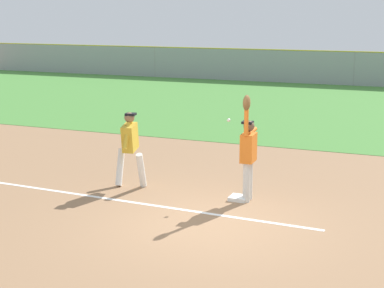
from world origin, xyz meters
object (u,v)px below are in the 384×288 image
object	(u,v)px
first_base	(239,198)
parked_car_black	(289,65)
runner	(130,144)
parked_car_red	(381,69)
baseball	(229,120)
fielder	(248,149)
parked_car_green	(225,63)

from	to	relation	value
first_base	parked_car_black	world-z (taller)	parked_car_black
parked_car_black	runner	bearing A→B (deg)	-79.58
parked_car_red	baseball	bearing A→B (deg)	-87.63
baseball	parked_car_red	world-z (taller)	baseball
fielder	parked_car_red	bearing A→B (deg)	-93.21
parked_car_black	parked_car_red	size ratio (longest dim) A/B	1.00
fielder	runner	distance (m)	2.76
baseball	parked_car_red	distance (m)	24.17
first_base	baseball	world-z (taller)	baseball
fielder	parked_car_black	distance (m)	25.32
baseball	parked_car_black	xyz separation A→B (m)	(-4.12, 24.64, -0.98)
runner	fielder	bearing A→B (deg)	-9.12
runner	parked_car_red	bearing A→B (deg)	72.71
fielder	parked_car_green	world-z (taller)	fielder
baseball	parked_car_black	distance (m)	25.00
first_base	runner	world-z (taller)	runner
runner	parked_car_black	distance (m)	24.95
first_base	parked_car_green	world-z (taller)	parked_car_green
baseball	parked_car_green	world-z (taller)	baseball
parked_car_red	parked_car_black	bearing A→B (deg)	-179.81
fielder	parked_car_green	size ratio (longest dim) A/B	0.51
first_base	parked_car_red	distance (m)	24.41
baseball	parked_car_green	xyz separation A→B (m)	(-8.25, 24.48, -0.98)
first_base	parked_car_black	xyz separation A→B (m)	(-4.45, 24.90, 0.63)
baseball	parked_car_green	bearing A→B (deg)	108.62
first_base	parked_car_red	xyz separation A→B (m)	(1.03, 24.38, 0.63)
fielder	runner	world-z (taller)	fielder
first_base	parked_car_green	xyz separation A→B (m)	(-8.58, 24.74, 0.63)
fielder	parked_car_red	world-z (taller)	fielder
runner	parked_car_red	world-z (taller)	runner
first_base	fielder	bearing A→B (deg)	3.12
parked_car_black	parked_car_green	bearing A→B (deg)	-171.68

